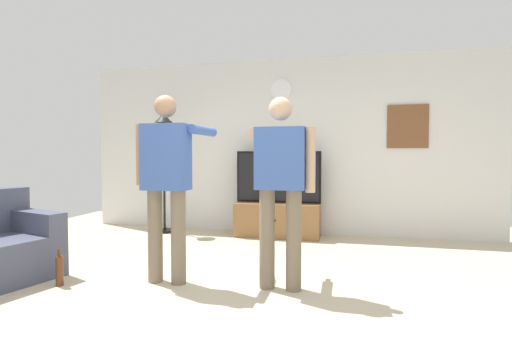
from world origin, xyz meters
TOP-DOWN VIEW (x-y plane):
  - ground_plane at (0.00, 0.00)m, footprint 8.40×8.40m
  - back_wall at (0.00, 2.95)m, footprint 6.40×0.10m
  - tv_stand at (-0.00, 2.60)m, footprint 1.25×0.50m
  - television at (-0.00, 2.65)m, footprint 1.27×0.07m
  - wall_clock at (-0.00, 2.89)m, footprint 0.31×0.03m
  - framed_picture at (1.85, 2.90)m, footprint 0.56×0.04m
  - floor_lamp at (-1.80, 2.52)m, footprint 0.32×0.32m
  - person_standing_nearer_lamp at (-0.67, 0.35)m, footprint 0.62×0.78m
  - person_standing_nearer_couch at (0.41, 0.42)m, footprint 0.62×0.78m
  - beverage_bottle at (-1.60, 0.02)m, footprint 0.07×0.07m

SIDE VIEW (x-z plane):
  - ground_plane at x=0.00m, z-range 0.00..0.00m
  - beverage_bottle at x=-1.60m, z-range -0.03..0.32m
  - tv_stand at x=0.00m, z-range 0.00..0.50m
  - television at x=0.00m, z-range 0.50..1.27m
  - person_standing_nearer_couch at x=0.41m, z-range 0.13..1.87m
  - person_standing_nearer_lamp at x=-0.67m, z-range 0.13..1.91m
  - floor_lamp at x=-1.80m, z-range 0.40..2.27m
  - back_wall at x=0.00m, z-range 0.00..2.70m
  - framed_picture at x=1.85m, z-range 1.32..1.94m
  - wall_clock at x=0.00m, z-range 2.08..2.39m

